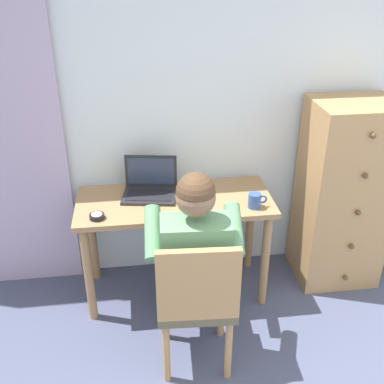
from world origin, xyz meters
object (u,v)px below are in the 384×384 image
Objects in this scene: laptop at (150,187)px; dresser at (343,195)px; desk_clock at (97,216)px; desk at (175,215)px; computer_mouse at (198,193)px; person_seated at (194,250)px; chair at (196,298)px; coffee_mug at (255,200)px.

dresser is at bearing -2.04° from laptop.
desk_clock is at bearing -140.76° from laptop.
computer_mouse is (0.16, 0.04, 0.13)m from desk.
person_seated is 12.08× the size of computer_mouse.
computer_mouse is at bearing 81.55° from chair.
chair is 0.78m from desk_clock.
laptop is 4.18× the size of desk_clock.
desk is at bearing -32.71° from laptop.
desk is 0.21m from computer_mouse.
laptop reaches higher than desk.
person_seated reaches higher than desk_clock.
coffee_mug reaches higher than desk_clock.
desk is 1.16m from dresser.
laptop is 0.68m from coffee_mug.
coffee_mug is (0.63, -0.26, -0.00)m from laptop.
person_seated is 0.63m from desk_clock.
computer_mouse is at bearing -10.21° from laptop.
dresser is at bearing 7.73° from desk_clock.
desk_clock is at bearing 135.54° from chair.
chair is 0.86m from laptop.
desk is 0.95× the size of dresser.
coffee_mug is at bearing 0.62° from desk_clock.
desk is 13.88× the size of desk_clock.
dresser is 1.09× the size of person_seated.
laptop is (-0.15, 0.10, 0.17)m from desk.
coffee_mug is at bearing -18.62° from desk.
dresser is 1.32m from laptop.
computer_mouse is at bearing 79.74° from person_seated.
dresser is 1.01m from computer_mouse.
desk is at bearing -164.06° from computer_mouse.
person_seated reaches higher than chair.
desk is 0.70m from chair.
laptop is (-0.21, 0.60, 0.10)m from person_seated.
laptop is at bearing 171.01° from computer_mouse.
computer_mouse is (-1.00, -0.01, 0.09)m from dresser.
dresser is 13.11× the size of computer_mouse.
desk_clock is 0.96m from coffee_mug.
desk_clock is (-0.63, -0.21, -0.00)m from computer_mouse.
person_seated is 3.21× the size of laptop.
person_seated is 0.64m from laptop.
dresser reaches higher than laptop.
computer_mouse is (0.10, 0.55, 0.06)m from person_seated.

